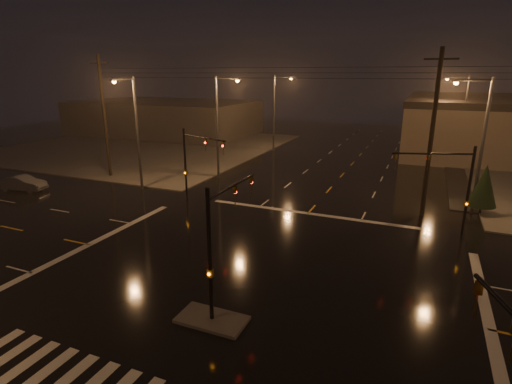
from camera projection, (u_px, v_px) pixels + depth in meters
ground at (250, 279)px, 20.77m from camera, size 140.00×140.00×0.00m
sidewalk_nw at (146, 146)px, 58.47m from camera, size 36.00×36.00×0.12m
median_island at (212, 319)px, 17.22m from camera, size 3.00×1.60×0.15m
stop_bar_far at (308, 213)px, 30.46m from camera, size 16.00×0.50×0.01m
commercial_block at (165, 117)px, 70.14m from camera, size 30.00×18.00×5.60m
signal_mast_median at (220, 233)px, 16.99m from camera, size 0.25×4.59×6.00m
signal_mast_ne at (453, 181)px, 25.05m from camera, size 4.84×1.86×6.00m
signal_mast_nw at (193, 157)px, 32.18m from camera, size 4.84×1.86×6.00m
streetlight_1 at (220, 121)px, 39.18m from camera, size 2.77×0.32×10.00m
streetlight_2 at (276, 108)px, 53.28m from camera, size 2.77×0.32×10.00m
streetlight_3 at (479, 137)px, 29.01m from camera, size 2.77×0.32×10.00m
streetlight_4 at (461, 113)px, 46.64m from camera, size 2.77×0.32×10.00m
streetlight_5 at (135, 126)px, 34.98m from camera, size 0.32×2.77×10.00m
utility_pole_0 at (104, 117)px, 39.62m from camera, size 2.20×0.32×12.00m
utility_pole_1 at (432, 134)px, 28.35m from camera, size 2.20×0.32×12.00m
conifer_0 at (484, 186)px, 29.59m from camera, size 2.02×2.02×3.86m
car_crossing at (22, 183)px, 36.22m from camera, size 4.47×2.40×1.40m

